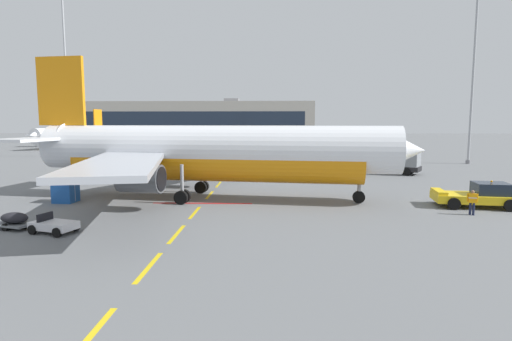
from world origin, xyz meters
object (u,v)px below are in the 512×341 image
(airliner_foreground, at_px, (208,152))
(ground_power_truck, at_px, (393,161))
(airliner_mid_left, at_px, (72,135))
(fuel_service_truck, at_px, (109,158))
(apron_light_mast_far, at_px, (475,47))
(apron_light_mast_near, at_px, (65,56))
(uld_cargo_container, at_px, (66,192))
(pushback_tug, at_px, (479,195))
(baggage_train, at_px, (15,220))
(catering_truck, at_px, (335,161))
(ground_crew_worker, at_px, (472,201))

(airliner_foreground, height_order, ground_power_truck, airliner_foreground)
(airliner_mid_left, xyz_separation_m, ground_power_truck, (66.75, -52.34, -1.65))
(airliner_foreground, relative_size, fuel_service_truck, 4.77)
(airliner_foreground, relative_size, apron_light_mast_far, 1.18)
(airliner_foreground, distance_m, apron_light_mast_near, 54.11)
(airliner_mid_left, distance_m, uld_cargo_container, 80.27)
(ground_power_truck, bearing_deg, apron_light_mast_far, 40.24)
(airliner_foreground, bearing_deg, ground_power_truck, 40.84)
(pushback_tug, bearing_deg, apron_light_mast_far, 65.95)
(fuel_service_truck, bearing_deg, baggage_train, -78.21)
(fuel_service_truck, xyz_separation_m, baggage_train, (6.50, -31.16, -1.12))
(pushback_tug, xyz_separation_m, ground_power_truck, (-0.44, 20.82, 0.74))
(airliner_mid_left, height_order, uld_cargo_container, airliner_mid_left)
(catering_truck, xyz_separation_m, uld_cargo_container, (-24.85, -19.96, -0.85))
(pushback_tug, xyz_separation_m, fuel_service_truck, (-38.07, 23.59, 0.74))
(apron_light_mast_far, bearing_deg, ground_power_truck, -139.76)
(pushback_tug, bearing_deg, ground_power_truck, 91.21)
(apron_light_mast_near, bearing_deg, baggage_train, -66.94)
(airliner_mid_left, relative_size, uld_cargo_container, 16.96)
(pushback_tug, relative_size, ground_power_truck, 0.88)
(baggage_train, bearing_deg, ground_power_truck, 42.36)
(airliner_mid_left, relative_size, ground_power_truck, 4.00)
(uld_cargo_container, distance_m, apron_light_mast_near, 50.99)
(uld_cargo_container, height_order, apron_light_mast_far, apron_light_mast_far)
(baggage_train, xyz_separation_m, apron_light_mast_far, (46.77, 41.62, 17.41))
(catering_truck, height_order, baggage_train, catering_truck)
(baggage_train, relative_size, uld_cargo_container, 5.07)
(catering_truck, distance_m, uld_cargo_container, 31.89)
(ground_crew_worker, bearing_deg, pushback_tug, 56.93)
(ground_power_truck, bearing_deg, fuel_service_truck, 175.78)
(baggage_train, bearing_deg, airliner_mid_left, 113.81)
(ground_power_truck, height_order, baggage_train, ground_power_truck)
(pushback_tug, height_order, catering_truck, catering_truck)
(baggage_train, bearing_deg, uld_cargo_container, 97.04)
(apron_light_mast_near, bearing_deg, uld_cargo_container, -64.16)
(baggage_train, height_order, apron_light_mast_far, apron_light_mast_far)
(ground_power_truck, bearing_deg, pushback_tug, -88.79)
(pushback_tug, height_order, airliner_mid_left, airliner_mid_left)
(airliner_mid_left, bearing_deg, ground_power_truck, -38.10)
(baggage_train, xyz_separation_m, ground_crew_worker, (29.73, 4.75, 0.48))
(airliner_foreground, distance_m, fuel_service_truck, 26.82)
(pushback_tug, height_order, ground_crew_worker, pushback_tug)
(pushback_tug, distance_m, ground_power_truck, 20.84)
(uld_cargo_container, bearing_deg, airliner_foreground, 10.37)
(catering_truck, bearing_deg, airliner_foreground, -127.03)
(pushback_tug, height_order, baggage_train, pushback_tug)
(airliner_foreground, xyz_separation_m, pushback_tug, (21.23, -2.85, -3.05))
(apron_light_mast_near, relative_size, apron_light_mast_far, 1.03)
(ground_power_truck, height_order, uld_cargo_container, ground_power_truck)
(catering_truck, relative_size, apron_light_mast_near, 0.23)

